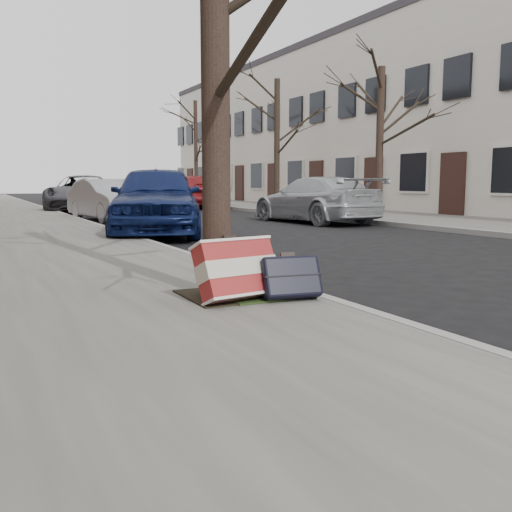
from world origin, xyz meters
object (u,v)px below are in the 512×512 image
car_near_front (157,199)px  car_near_mid (109,200)px  suitcase_navy (290,277)px  suitcase_red (237,270)px

car_near_front → car_near_mid: size_ratio=1.20×
car_near_mid → suitcase_navy: bearing=-104.1°
suitcase_red → suitcase_navy: suitcase_red is taller
suitcase_red → car_near_mid: 12.86m
suitcase_red → car_near_mid: car_near_mid is taller
suitcase_red → car_near_front: (1.67, 7.77, 0.38)m
suitcase_navy → car_near_front: bearing=89.9°
suitcase_red → suitcase_navy: 0.48m
suitcase_red → suitcase_navy: size_ratio=1.36×
suitcase_navy → car_near_mid: 12.96m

